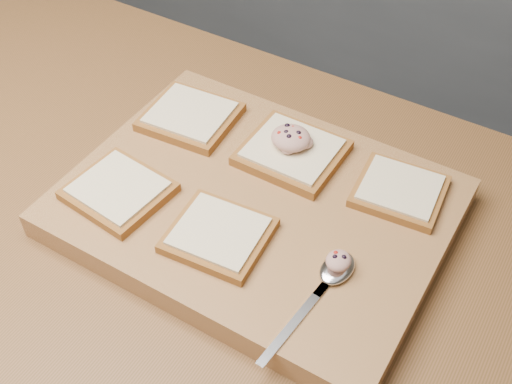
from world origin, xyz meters
TOP-DOWN VIEW (x-y plane):
  - back_counter at (0.00, 1.43)m, footprint 3.60×0.62m
  - cutting_board at (-0.07, 0.06)m, footprint 0.47×0.36m
  - bread_far_left at (-0.23, 0.15)m, footprint 0.13×0.12m
  - bread_far_center at (-0.07, 0.16)m, footprint 0.13×0.12m
  - bread_far_right at (0.08, 0.16)m, footprint 0.12×0.11m
  - bread_near_left at (-0.22, -0.02)m, footprint 0.13×0.12m
  - bread_near_center at (-0.07, -0.02)m, footprint 0.12×0.11m
  - tuna_salad_dollop at (-0.07, 0.16)m, footprint 0.05×0.05m
  - spoon at (0.07, -0.00)m, footprint 0.04×0.18m
  - spoon_salad at (0.07, 0.01)m, footprint 0.03×0.03m

SIDE VIEW (x-z plane):
  - back_counter at x=0.00m, z-range 0.00..0.94m
  - cutting_board at x=-0.07m, z-range 0.90..0.94m
  - spoon at x=0.07m, z-range 0.94..0.95m
  - bread_far_right at x=0.08m, z-range 0.94..0.95m
  - bread_near_center at x=-0.07m, z-range 0.94..0.95m
  - bread_near_left at x=-0.22m, z-range 0.94..0.95m
  - bread_far_left at x=-0.23m, z-range 0.94..0.95m
  - bread_far_center at x=-0.07m, z-range 0.94..0.96m
  - spoon_salad at x=0.07m, z-range 0.95..0.97m
  - tuna_salad_dollop at x=-0.07m, z-range 0.96..0.98m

